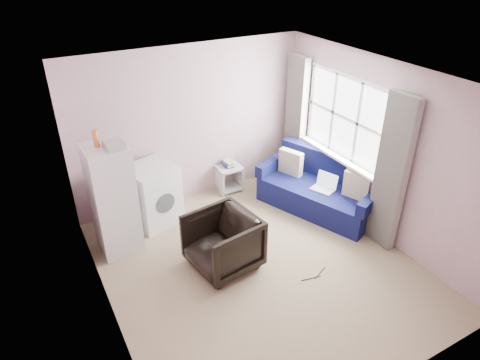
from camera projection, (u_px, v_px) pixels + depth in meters
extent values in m
cube|color=#8F7D5E|center=(259.00, 266.00, 5.70)|extent=(3.80, 4.20, 0.02)
cube|color=silver|center=(264.00, 80.00, 4.45)|extent=(3.80, 4.20, 0.02)
cube|color=#B08B93|center=(190.00, 125.00, 6.68)|extent=(3.80, 0.02, 2.50)
cube|color=#B08B93|center=(396.00, 299.00, 3.47)|extent=(3.80, 0.02, 2.50)
cube|color=#B08B93|center=(98.00, 231.00, 4.27)|extent=(0.02, 4.20, 2.50)
cube|color=#B08B93|center=(379.00, 151.00, 5.88)|extent=(0.02, 4.20, 2.50)
cube|color=white|center=(346.00, 118.00, 6.28)|extent=(0.01, 1.60, 1.20)
imported|color=black|center=(223.00, 240.00, 5.49)|extent=(0.87, 0.91, 0.83)
cube|color=silver|center=(113.00, 200.00, 5.65)|extent=(0.56, 0.56, 1.56)
cube|color=#393B3E|center=(135.00, 207.00, 5.88)|extent=(0.03, 0.50, 0.02)
cube|color=#393B3E|center=(126.00, 173.00, 5.80)|extent=(0.02, 0.03, 0.45)
cube|color=silver|center=(131.00, 175.00, 5.61)|extent=(0.02, 0.37, 0.53)
cylinder|color=#CF6429|center=(96.00, 139.00, 5.22)|extent=(0.07, 0.07, 0.21)
cube|color=#9D9C93|center=(114.00, 144.00, 5.23)|extent=(0.24, 0.28, 0.08)
cube|color=silver|center=(153.00, 195.00, 6.38)|extent=(0.80, 0.80, 0.92)
cube|color=#393B3E|center=(151.00, 170.00, 6.16)|extent=(0.74, 0.72, 0.05)
cylinder|color=#393B3E|center=(166.00, 203.00, 6.17)|extent=(0.30, 0.10, 0.30)
cube|color=#A1A29E|center=(228.00, 167.00, 7.22)|extent=(0.41, 0.41, 0.04)
cube|color=#A1A29E|center=(228.00, 186.00, 7.40)|extent=(0.41, 0.41, 0.04)
cube|color=#A1A29E|center=(218.00, 180.00, 7.24)|extent=(0.04, 0.41, 0.45)
cube|color=#A1A29E|center=(238.00, 175.00, 7.39)|extent=(0.04, 0.41, 0.45)
cube|color=navy|center=(228.00, 165.00, 7.20)|extent=(0.14, 0.20, 0.03)
cube|color=tan|center=(229.00, 164.00, 7.19)|extent=(0.15, 0.21, 0.03)
cube|color=navy|center=(227.00, 163.00, 7.17)|extent=(0.15, 0.21, 0.03)
cube|color=tan|center=(228.00, 161.00, 7.16)|extent=(0.15, 0.21, 0.03)
cube|color=#0F1345|center=(318.00, 197.00, 6.82)|extent=(1.47, 2.02, 0.41)
cube|color=#0F1345|center=(332.00, 166.00, 6.83)|extent=(0.83, 1.77, 0.45)
cube|color=#0F1345|center=(373.00, 200.00, 6.18)|extent=(0.86, 0.45, 0.20)
cube|color=#0F1345|center=(274.00, 164.00, 7.16)|extent=(0.86, 0.45, 0.20)
cube|color=#C0B591|center=(357.00, 186.00, 6.32)|extent=(0.26, 0.42, 0.41)
cube|color=#C0B591|center=(291.00, 162.00, 6.98)|extent=(0.26, 0.42, 0.41)
cube|color=#A1A29E|center=(323.00, 189.00, 6.60)|extent=(0.34, 0.40, 0.02)
cube|color=silver|center=(327.00, 180.00, 6.63)|extent=(0.18, 0.33, 0.22)
cube|color=white|center=(337.00, 157.00, 6.56)|extent=(0.14, 1.70, 0.04)
cube|color=white|center=(340.00, 155.00, 6.57)|extent=(0.02, 1.68, 0.05)
cube|color=white|center=(345.00, 118.00, 6.27)|extent=(0.02, 1.68, 0.05)
cube|color=white|center=(350.00, 78.00, 5.98)|extent=(0.02, 1.68, 0.05)
cube|color=white|center=(385.00, 137.00, 5.67)|extent=(0.02, 0.05, 1.20)
cube|color=white|center=(358.00, 124.00, 6.07)|extent=(0.02, 0.05, 1.20)
cube|color=white|center=(333.00, 112.00, 6.48)|extent=(0.02, 0.05, 1.20)
cube|color=white|center=(312.00, 102.00, 6.88)|extent=(0.02, 0.05, 1.20)
cube|color=beige|center=(391.00, 174.00, 5.61)|extent=(0.12, 0.46, 2.18)
cube|color=beige|center=(295.00, 121.00, 7.25)|extent=(0.12, 0.46, 2.18)
cylinder|color=black|center=(320.00, 273.00, 5.56)|extent=(0.25, 0.12, 0.01)
cylinder|color=black|center=(311.00, 278.00, 5.47)|extent=(0.27, 0.07, 0.01)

